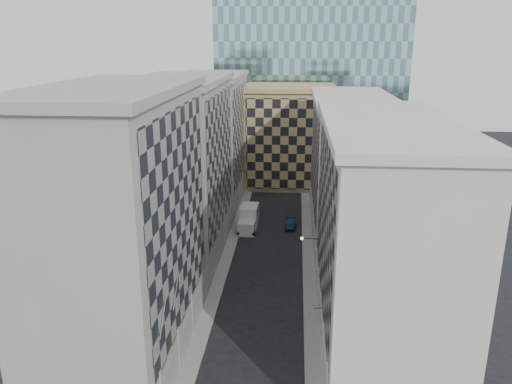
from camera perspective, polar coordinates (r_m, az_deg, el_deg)
The scene contains 14 objects.
sidewalk_west at distance 63.48m, azimuth -3.57°, elevation -8.11°, with size 1.50×100.00×0.15m, color gray.
sidewalk_east at distance 62.93m, azimuth 6.04°, elevation -8.41°, with size 1.50×100.00×0.15m, color gray.
bldg_left_a at distance 43.16m, azimuth -14.89°, elevation -4.17°, with size 10.80×22.80×23.70m.
bldg_left_b at distance 63.46m, azimuth -8.42°, elevation 2.54°, with size 10.80×22.80×22.70m.
bldg_left_c at distance 84.62m, azimuth -5.12°, elevation 5.94°, with size 10.80×22.80×21.70m.
bldg_right_a at distance 45.68m, azimuth 13.92°, elevation -4.93°, with size 10.80×26.80×20.70m.
bldg_right_b at distance 71.35m, azimuth 10.63°, elevation 2.82°, with size 10.80×28.80×19.70m.
tan_block at distance 96.36m, azimuth 3.82°, elevation 6.49°, with size 16.80×14.80×18.80m.
church_tower at distance 108.89m, azimuth 3.04°, elevation 16.98°, with size 7.20×7.20×51.50m.
flagpoles_left at distance 39.04m, azimuth -9.82°, elevation -12.38°, with size 0.10×6.33×2.33m.
bracket_lamp at distance 54.94m, azimuth 5.45°, elevation -5.31°, with size 1.98×0.36×0.36m.
box_truck at distance 74.03m, azimuth -0.84°, elevation -3.15°, with size 2.72×6.22×3.36m.
dark_car at distance 74.96m, azimuth 3.94°, elevation -3.59°, with size 1.40×4.01×1.32m, color #0F1A37.
shop_sign at distance 45.88m, azimuth 6.26°, elevation -13.42°, with size 1.16×0.70×0.78m.
Camera 1 is at (3.29, -26.84, 27.02)m, focal length 35.00 mm.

